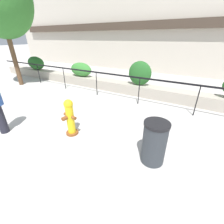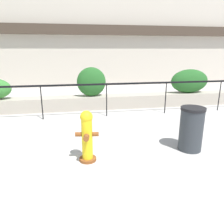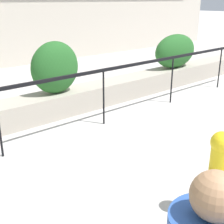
% 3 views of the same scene
% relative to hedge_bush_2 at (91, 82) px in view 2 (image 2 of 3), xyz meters
% --- Properties ---
extents(building_facade, '(30.00, 1.36, 8.00)m').
position_rel_hedge_bush_2_xyz_m(building_facade, '(-1.73, 5.98, 2.93)').
color(building_facade, beige).
rests_on(building_facade, ground).
extents(planter_wall_low, '(18.00, 0.70, 0.50)m').
position_rel_hedge_bush_2_xyz_m(planter_wall_low, '(-1.73, 0.00, -0.80)').
color(planter_wall_low, '#ADA393').
rests_on(planter_wall_low, ground).
extents(fence_railing_segment, '(15.00, 0.05, 1.15)m').
position_rel_hedge_bush_2_xyz_m(fence_railing_segment, '(-1.73, -1.10, -0.04)').
color(fence_railing_segment, black).
rests_on(fence_railing_segment, ground).
extents(hedge_bush_2, '(1.10, 0.61, 1.11)m').
position_rel_hedge_bush_2_xyz_m(hedge_bush_2, '(0.00, 0.00, 0.00)').
color(hedge_bush_2, '#235B23').
rests_on(hedge_bush_2, planter_wall_low).
extents(hedge_bush_3, '(1.60, 0.68, 0.97)m').
position_rel_hedge_bush_2_xyz_m(hedge_bush_3, '(4.05, 0.00, -0.07)').
color(hedge_bush_3, '#235B23').
rests_on(hedge_bush_3, planter_wall_low).
extents(fire_hydrant, '(0.48, 0.45, 1.08)m').
position_rel_hedge_bush_2_xyz_m(fire_hydrant, '(-0.45, -4.18, -0.50)').
color(fire_hydrant, brown).
rests_on(fire_hydrant, ground).
extents(trash_bin, '(0.55, 0.55, 1.01)m').
position_rel_hedge_bush_2_xyz_m(trash_bin, '(1.91, -4.06, -0.55)').
color(trash_bin, '#2D3338').
rests_on(trash_bin, ground).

